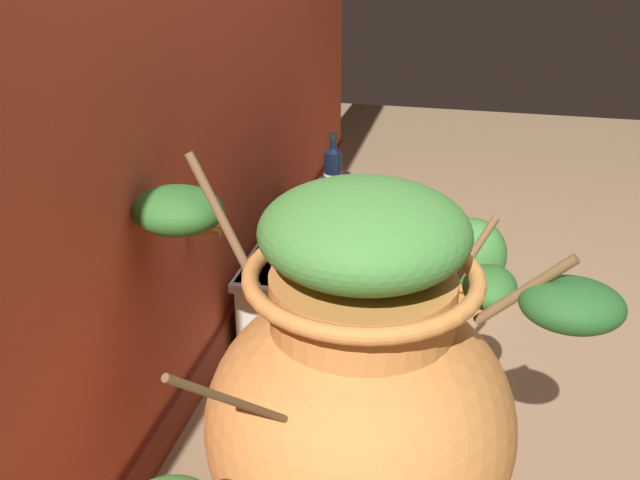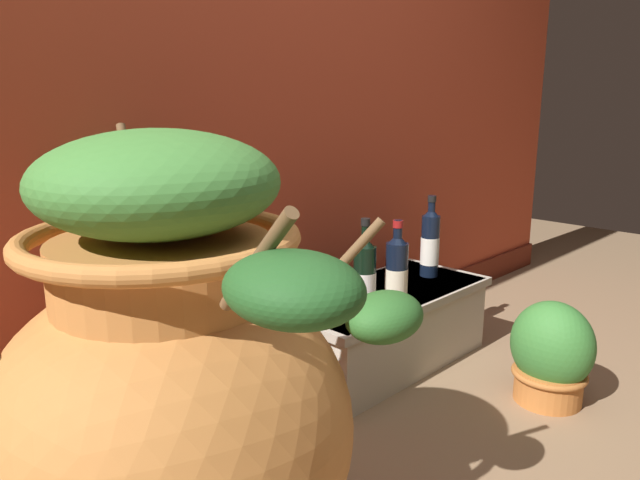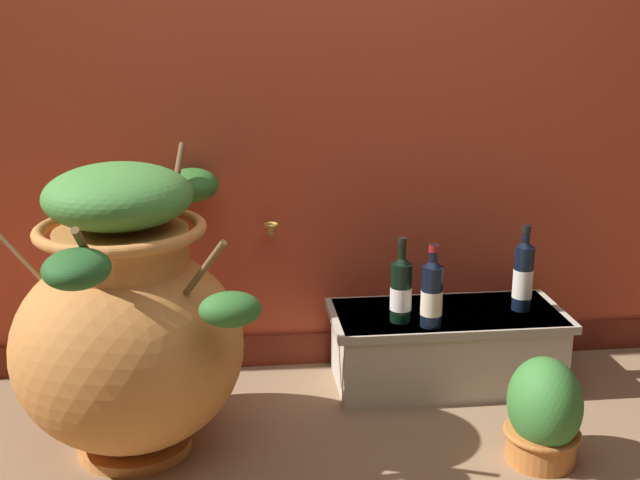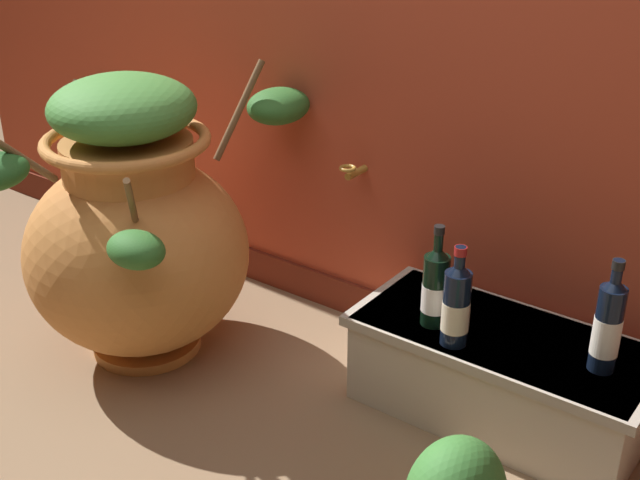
{
  "view_description": "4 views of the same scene",
  "coord_description": "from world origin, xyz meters",
  "px_view_note": "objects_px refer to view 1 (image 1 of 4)",
  "views": [
    {
      "loc": [
        -1.98,
        0.29,
        1.47
      ],
      "look_at": [
        -0.1,
        0.71,
        0.57
      ],
      "focal_mm": 42.38,
      "sensor_mm": 36.0,
      "label": 1
    },
    {
      "loc": [
        -1.15,
        -0.44,
        0.99
      ],
      "look_at": [
        0.07,
        0.75,
        0.57
      ],
      "focal_mm": 33.91,
      "sensor_mm": 36.0,
      "label": 2
    },
    {
      "loc": [
        -0.27,
        -1.88,
        1.37
      ],
      "look_at": [
        0.02,
        0.68,
        0.63
      ],
      "focal_mm": 45.84,
      "sensor_mm": 36.0,
      "label": 3
    },
    {
      "loc": [
        1.28,
        -1.05,
        1.54
      ],
      "look_at": [
        -0.04,
        0.74,
        0.47
      ],
      "focal_mm": 46.33,
      "sensor_mm": 36.0,
      "label": 4
    }
  ],
  "objects_px": {
    "wine_bottle_middle": "(323,229)",
    "terracotta_urn": "(359,393)",
    "wine_bottle_left": "(333,178)",
    "potted_shrub": "(470,263)",
    "wine_bottle_right": "(345,219)"
  },
  "relations": [
    {
      "from": "wine_bottle_left",
      "to": "wine_bottle_middle",
      "type": "distance_m",
      "value": 0.47
    },
    {
      "from": "terracotta_urn",
      "to": "wine_bottle_left",
      "type": "relative_size",
      "value": 3.48
    },
    {
      "from": "wine_bottle_left",
      "to": "wine_bottle_middle",
      "type": "relative_size",
      "value": 1.04
    },
    {
      "from": "terracotta_urn",
      "to": "wine_bottle_right",
      "type": "bearing_deg",
      "value": 12.57
    },
    {
      "from": "terracotta_urn",
      "to": "wine_bottle_left",
      "type": "xyz_separation_m",
      "value": [
        1.39,
        0.35,
        -0.01
      ]
    },
    {
      "from": "terracotta_urn",
      "to": "potted_shrub",
      "type": "distance_m",
      "value": 1.31
    },
    {
      "from": "potted_shrub",
      "to": "wine_bottle_middle",
      "type": "bearing_deg",
      "value": 124.59
    },
    {
      "from": "wine_bottle_left",
      "to": "wine_bottle_right",
      "type": "xyz_separation_m",
      "value": [
        -0.37,
        -0.12,
        -0.01
      ]
    },
    {
      "from": "wine_bottle_middle",
      "to": "terracotta_urn",
      "type": "bearing_deg",
      "value": -162.75
    },
    {
      "from": "wine_bottle_left",
      "to": "potted_shrub",
      "type": "xyz_separation_m",
      "value": [
        -0.12,
        -0.57,
        -0.26
      ]
    },
    {
      "from": "wine_bottle_middle",
      "to": "potted_shrub",
      "type": "relative_size",
      "value": 0.91
    },
    {
      "from": "wine_bottle_left",
      "to": "potted_shrub",
      "type": "relative_size",
      "value": 0.94
    },
    {
      "from": "terracotta_urn",
      "to": "wine_bottle_left",
      "type": "bearing_deg",
      "value": 14.03
    },
    {
      "from": "terracotta_urn",
      "to": "wine_bottle_left",
      "type": "distance_m",
      "value": 1.43
    },
    {
      "from": "wine_bottle_right",
      "to": "wine_bottle_middle",
      "type": "bearing_deg",
      "value": 148.75
    }
  ]
}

